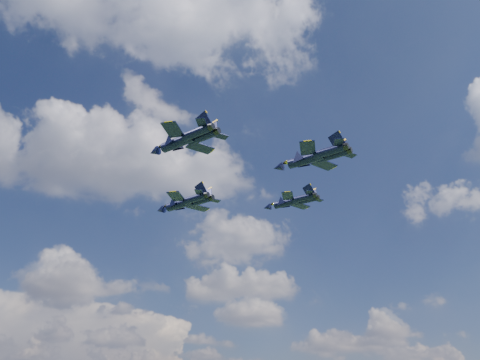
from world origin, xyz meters
The scene contains 4 objects.
jet_lead centered at (-7.18, 19.84, 55.69)m, with size 15.38×14.70×4.09m.
jet_left centered at (-8.42, -5.06, 57.42)m, with size 15.25×14.73×4.08m.
jet_right centered at (18.69, 20.89, 58.20)m, with size 14.18×12.93×3.70m.
jet_slot centered at (16.41, -3.87, 56.44)m, with size 15.56×14.30×4.07m.
Camera 1 is at (-7.45, -81.10, 12.12)m, focal length 35.00 mm.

